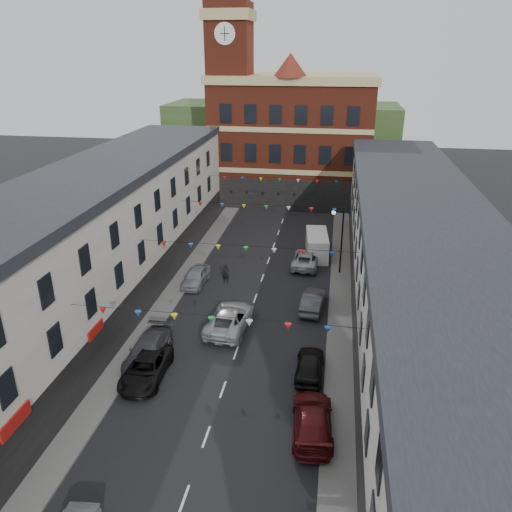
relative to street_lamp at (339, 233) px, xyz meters
The scene contains 19 objects.
ground 15.94m from the street_lamp, 115.07° to the right, with size 160.00×160.00×0.00m, color black.
pavement_left 18.43m from the street_lamp, 138.26° to the right, with size 1.80×64.00×0.15m, color #605E5B.
pavement_right 12.60m from the street_lamp, 88.33° to the right, with size 1.80×64.00×0.15m, color #605E5B.
terrace_left 22.52m from the street_lamp, 144.66° to the right, with size 8.40×56.00×10.70m.
terrace_right 14.04m from the street_lamp, 68.09° to the right, with size 8.40×56.00×9.70m.
civic_building 25.18m from the street_lamp, 105.30° to the left, with size 20.60×13.30×18.50m.
clock_tower 27.57m from the street_lamp, 123.79° to the left, with size 5.60×5.60×30.00m.
distant_hill 49.16m from the street_lamp, 102.40° to the left, with size 40.00×14.00×10.00m, color #2C4922.
street_lamp is the anchor object (origin of this frame).
car_left_c 21.30m from the street_lamp, 123.05° to the right, with size 2.32×5.03×1.40m, color black.
car_left_d 20.06m from the street_lamp, 127.47° to the right, with size 2.12×5.22×1.52m, color #43434B.
car_left_e 13.14m from the street_lamp, 160.91° to the right, with size 1.73×4.31×1.47m, color gray.
car_right_c 20.93m from the street_lamp, 92.91° to the right, with size 2.14×5.26×1.53m, color #511012.
car_right_d 16.02m from the street_lamp, 95.51° to the right, with size 1.70×4.22×1.44m, color black.
car_right_e 7.95m from the street_lamp, 104.06° to the right, with size 1.56×4.47×1.47m, color #44474B.
car_right_f 4.52m from the street_lamp, 155.73° to the left, with size 2.38×5.16×1.43m, color #B1B4B6.
moving_car 13.68m from the street_lamp, 124.81° to the right, with size 2.70×5.86×1.63m, color #9EA1A4.
white_van 5.28m from the street_lamp, 117.01° to the left, with size 1.99×5.18×2.29m, color white.
pedestrian 10.60m from the street_lamp, 160.22° to the right, with size 0.62×0.41×1.70m, color black.
Camera 1 is at (5.92, -27.95, 19.04)m, focal length 35.00 mm.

